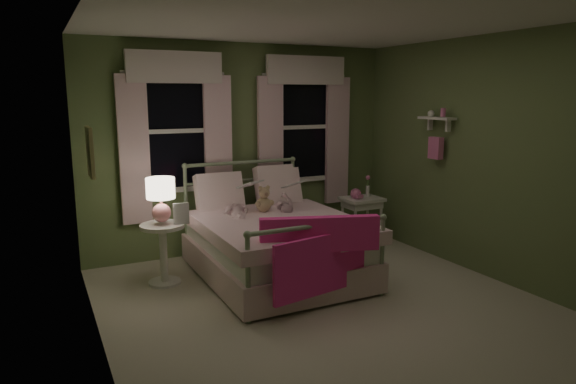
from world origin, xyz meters
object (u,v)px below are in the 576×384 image
teddy_bear (264,201)px  table_lamp (161,195)px  nightstand_left (163,245)px  child_right (280,186)px  nightstand_right (362,205)px  child_left (235,184)px  bed (275,243)px

teddy_bear → table_lamp: 1.16m
teddy_bear → nightstand_left: bearing=178.9°
child_right → nightstand_left: child_right is taller
nightstand_right → table_lamp: bearing=-175.0°
child_left → table_lamp: 0.88m
teddy_bear → nightstand_left: 1.21m
child_right → bed: bearing=71.8°
bed → table_lamp: size_ratio=4.37×
nightstand_left → nightstand_right: same height
child_right → nightstand_right: child_right is taller
child_left → teddy_bear: bearing=165.1°
bed → nightstand_right: bearing=19.3°
bed → child_left: (-0.29, 0.43, 0.61)m
bed → table_lamp: 1.32m
child_right → table_lamp: size_ratio=1.50×
child_left → teddy_bear: 0.37m
bed → teddy_bear: (-0.01, 0.27, 0.42)m
nightstand_left → table_lamp: (0.00, -0.00, 0.54)m
bed → nightstand_left: size_ratio=3.13×
child_right → table_lamp: bearing=19.6°
child_left → teddy_bear: size_ratio=2.72×
teddy_bear → nightstand_left: (-1.15, 0.02, -0.37)m
bed → child_right: (0.27, 0.43, 0.54)m
child_right → table_lamp: 1.43m
child_left → nightstand_right: (1.79, 0.09, -0.43)m
child_left → child_right: bearing=-165.4°
nightstand_right → nightstand_left: bearing=-175.0°
child_left → child_right: (0.56, 0.00, -0.07)m
nightstand_left → nightstand_right: 2.67m
nightstand_left → nightstand_right: size_ratio=1.02×
teddy_bear → table_lamp: bearing=178.9°
bed → nightstand_left: bearing=165.6°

